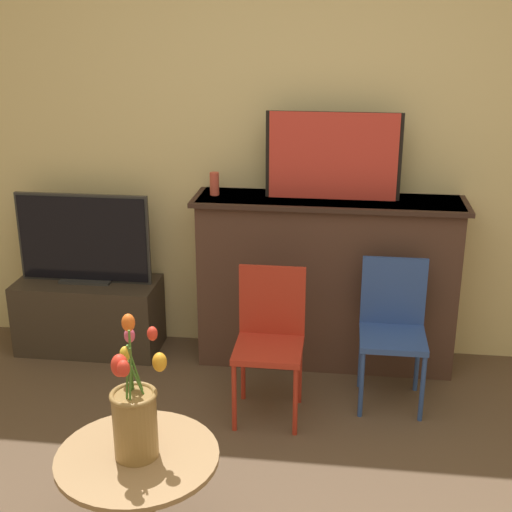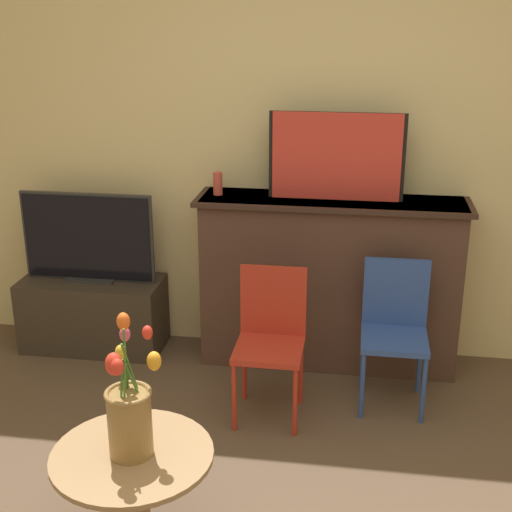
{
  "view_description": "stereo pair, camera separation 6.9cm",
  "coord_description": "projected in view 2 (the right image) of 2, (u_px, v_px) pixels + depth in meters",
  "views": [
    {
      "loc": [
        0.19,
        -1.83,
        1.97
      ],
      "look_at": [
        -0.19,
        1.16,
        0.9
      ],
      "focal_mm": 50.0,
      "sensor_mm": 36.0,
      "label": 1
    },
    {
      "loc": [
        0.26,
        -1.82,
        1.97
      ],
      "look_at": [
        -0.19,
        1.16,
        0.9
      ],
      "focal_mm": 50.0,
      "sensor_mm": 36.0,
      "label": 2
    }
  ],
  "objects": [
    {
      "name": "chair_blue",
      "position": [
        395.0,
        324.0,
        3.63
      ],
      "size": [
        0.33,
        0.33,
        0.75
      ],
      "color": "#2D4C99",
      "rests_on": "ground"
    },
    {
      "name": "tv_stand",
      "position": [
        94.0,
        313.0,
        4.27
      ],
      "size": [
        0.83,
        0.37,
        0.43
      ],
      "color": "#382D23",
      "rests_on": "ground"
    },
    {
      "name": "mantel_candle",
      "position": [
        218.0,
        184.0,
        3.92
      ],
      "size": [
        0.05,
        0.05,
        0.13
      ],
      "color": "#CC4C3D",
      "rests_on": "fireplace_mantel"
    },
    {
      "name": "painting",
      "position": [
        336.0,
        156.0,
        3.78
      ],
      "size": [
        0.72,
        0.03,
        0.47
      ],
      "color": "black",
      "rests_on": "fireplace_mantel"
    },
    {
      "name": "chair_red",
      "position": [
        271.0,
        333.0,
        3.52
      ],
      "size": [
        0.33,
        0.33,
        0.75
      ],
      "color": "#B22D1E",
      "rests_on": "ground"
    },
    {
      "name": "tv_monitor",
      "position": [
        88.0,
        239.0,
        4.12
      ],
      "size": [
        0.78,
        0.12,
        0.53
      ],
      "color": "#2D2D2D",
      "rests_on": "tv_stand"
    },
    {
      "name": "fireplace_mantel",
      "position": [
        329.0,
        280.0,
        4.01
      ],
      "size": [
        1.48,
        0.38,
        0.97
      ],
      "color": "#4C3328",
      "rests_on": "ground"
    },
    {
      "name": "side_table",
      "position": [
        135.0,
        491.0,
        2.57
      ],
      "size": [
        0.58,
        0.58,
        0.47
      ],
      "color": "#99754C",
      "rests_on": "ground"
    },
    {
      "name": "wall_back",
      "position": [
        317.0,
        123.0,
        3.93
      ],
      "size": [
        8.0,
        0.06,
        2.7
      ],
      "color": "beige",
      "rests_on": "ground"
    },
    {
      "name": "vase_tulips",
      "position": [
        129.0,
        412.0,
        2.46
      ],
      "size": [
        0.2,
        0.21,
        0.51
      ],
      "color": "olive",
      "rests_on": "side_table"
    }
  ]
}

